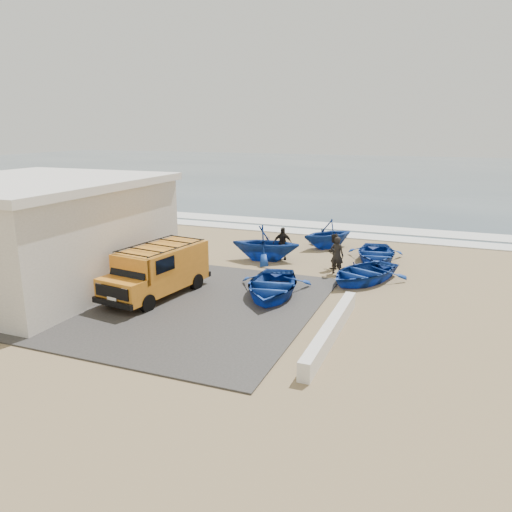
% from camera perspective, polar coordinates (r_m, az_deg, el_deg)
% --- Properties ---
extents(ground, '(160.00, 160.00, 0.00)m').
position_cam_1_polar(ground, '(19.82, -3.64, -3.93)').
color(ground, '#907954').
extents(slab, '(12.00, 10.00, 0.05)m').
position_cam_1_polar(slab, '(19.10, -11.67, -4.86)').
color(slab, '#3D3A38').
rests_on(slab, ground).
extents(ocean, '(180.00, 88.00, 0.01)m').
position_cam_1_polar(ocean, '(73.69, 15.44, 9.14)').
color(ocean, '#385166').
rests_on(ocean, ground).
extents(surf_line, '(180.00, 1.60, 0.06)m').
position_cam_1_polar(surf_line, '(30.73, 5.92, 2.74)').
color(surf_line, white).
rests_on(surf_line, ground).
extents(surf_wash, '(180.00, 2.20, 0.04)m').
position_cam_1_polar(surf_wash, '(33.10, 7.10, 3.54)').
color(surf_wash, white).
rests_on(surf_wash, ground).
extents(building, '(8.40, 9.40, 4.30)m').
position_cam_1_polar(building, '(22.00, -24.07, 2.50)').
color(building, silver).
rests_on(building, ground).
extents(parapet, '(0.35, 6.00, 0.55)m').
position_cam_1_polar(parapet, '(15.52, 8.58, -8.35)').
color(parapet, silver).
rests_on(parapet, ground).
extents(van, '(2.40, 4.77, 1.96)m').
position_cam_1_polar(van, '(19.25, -11.14, -1.48)').
color(van, orange).
rests_on(van, ground).
extents(boat_near_left, '(3.54, 4.44, 0.82)m').
position_cam_1_polar(boat_near_left, '(19.04, 1.79, -3.39)').
color(boat_near_left, '#143C9D').
rests_on(boat_near_left, ground).
extents(boat_near_right, '(4.05, 4.59, 0.79)m').
position_cam_1_polar(boat_near_right, '(21.24, 12.11, -1.86)').
color(boat_near_right, '#143C9D').
rests_on(boat_near_right, ground).
extents(boat_mid_left, '(3.66, 3.30, 1.71)m').
position_cam_1_polar(boat_mid_left, '(24.00, 1.10, 1.49)').
color(boat_mid_left, '#143C9D').
rests_on(boat_mid_left, ground).
extents(boat_mid_right, '(3.24, 4.13, 0.78)m').
position_cam_1_polar(boat_mid_right, '(24.51, 13.53, 0.24)').
color(boat_mid_right, '#143C9D').
rests_on(boat_mid_right, ground).
extents(boat_far_left, '(3.85, 3.90, 1.55)m').
position_cam_1_polar(boat_far_left, '(26.77, 8.21, 2.54)').
color(boat_far_left, '#143C9D').
rests_on(boat_far_left, ground).
extents(fisherman_front, '(0.67, 0.50, 1.67)m').
position_cam_1_polar(fisherman_front, '(22.03, 9.24, 0.07)').
color(fisherman_front, black).
rests_on(fisherman_front, ground).
extents(fisherman_middle, '(0.86, 0.95, 1.60)m').
position_cam_1_polar(fisherman_middle, '(22.91, 8.87, 0.55)').
color(fisherman_middle, black).
rests_on(fisherman_middle, ground).
extents(fisherman_back, '(1.01, 0.75, 1.59)m').
position_cam_1_polar(fisherman_back, '(24.23, 3.03, 1.46)').
color(fisherman_back, black).
rests_on(fisherman_back, ground).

